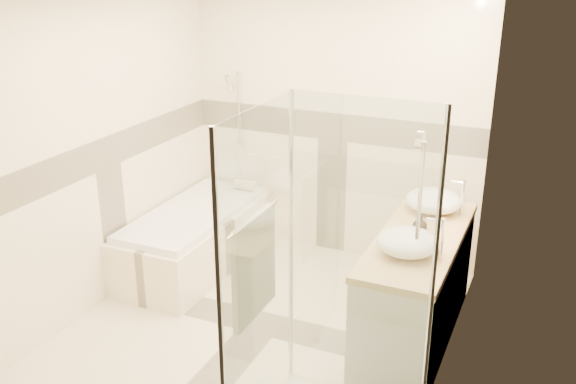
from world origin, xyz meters
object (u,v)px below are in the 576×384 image
at_px(vanity, 416,288).
at_px(amenity_bottle_a, 413,234).
at_px(amenity_bottle_b, 420,224).
at_px(bathtub, 195,235).
at_px(shower_enclosure, 317,363).
at_px(vessel_sink_far, 407,242).
at_px(vessel_sink_near, 433,200).

distance_m(vanity, amenity_bottle_a, 0.52).
bearing_deg(amenity_bottle_b, bathtub, 172.30).
relative_size(shower_enclosure, amenity_bottle_b, 14.50).
height_order(shower_enclosure, vessel_sink_far, shower_enclosure).
relative_size(vessel_sink_near, vessel_sink_far, 1.04).
height_order(bathtub, vessel_sink_near, vessel_sink_near).
height_order(vanity, amenity_bottle_a, amenity_bottle_a).
height_order(vanity, shower_enclosure, shower_enclosure).
relative_size(bathtub, vessel_sink_near, 3.86).
relative_size(bathtub, vessel_sink_far, 4.03).
bearing_deg(amenity_bottle_b, shower_enclosure, -101.57).
height_order(vanity, vessel_sink_near, vessel_sink_near).
bearing_deg(vessel_sink_far, bathtub, 162.62).
distance_m(vanity, shower_enclosure, 1.31).
bearing_deg(bathtub, shower_enclosure, -41.10).
relative_size(vessel_sink_near, amenity_bottle_b, 3.13).
bearing_deg(vessel_sink_near, vessel_sink_far, -90.00).
height_order(vessel_sink_far, amenity_bottle_a, vessel_sink_far).
relative_size(bathtub, shower_enclosure, 0.83).
xyz_separation_m(bathtub, vessel_sink_far, (2.13, -0.67, 0.63)).
distance_m(amenity_bottle_a, amenity_bottle_b, 0.20).
bearing_deg(vanity, amenity_bottle_b, 107.88).
distance_m(vessel_sink_near, amenity_bottle_a, 0.65).
height_order(bathtub, amenity_bottle_a, amenity_bottle_a).
bearing_deg(shower_enclosure, vanity, 77.03).
bearing_deg(shower_enclosure, bathtub, 138.90).
distance_m(bathtub, amenity_bottle_b, 2.24).
bearing_deg(vessel_sink_far, shower_enclosure, -105.96).
distance_m(shower_enclosure, vessel_sink_far, 1.08).
bearing_deg(bathtub, vessel_sink_far, -17.38).
xyz_separation_m(vessel_sink_far, amenity_bottle_b, (0.00, 0.38, -0.01)).
xyz_separation_m(bathtub, shower_enclosure, (1.86, -1.62, 0.20)).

